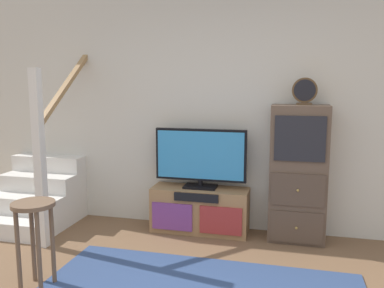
# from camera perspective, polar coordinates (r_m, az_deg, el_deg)

# --- Properties ---
(back_wall) EXTENTS (6.40, 0.12, 2.70)m
(back_wall) POSITION_cam_1_polar(r_m,az_deg,el_deg) (4.54, 5.62, 4.79)
(back_wall) COLOR beige
(back_wall) RESTS_ON ground_plane
(media_console) EXTENTS (1.08, 0.38, 0.50)m
(media_console) POSITION_cam_1_polar(r_m,az_deg,el_deg) (4.55, 1.12, -9.33)
(media_console) COLOR #997047
(media_console) RESTS_ON ground_plane
(television) EXTENTS (1.02, 0.22, 0.66)m
(television) POSITION_cam_1_polar(r_m,az_deg,el_deg) (4.43, 1.21, -1.82)
(television) COLOR black
(television) RESTS_ON media_console
(side_cabinet) EXTENTS (0.58, 0.38, 1.43)m
(side_cabinet) POSITION_cam_1_polar(r_m,az_deg,el_deg) (4.33, 14.81, -4.16)
(side_cabinet) COLOR brown
(side_cabinet) RESTS_ON ground_plane
(desk_clock) EXTENTS (0.25, 0.08, 0.27)m
(desk_clock) POSITION_cam_1_polar(r_m,az_deg,el_deg) (4.22, 15.68, 7.20)
(desk_clock) COLOR #4C3823
(desk_clock) RESTS_ON side_cabinet
(staircase) EXTENTS (1.00, 1.36, 2.20)m
(staircase) POSITION_cam_1_polar(r_m,az_deg,el_deg) (5.29, -19.88, -5.92)
(staircase) COLOR silver
(staircase) RESTS_ON ground_plane
(bar_stool_near) EXTENTS (0.34, 0.34, 0.72)m
(bar_stool_near) POSITION_cam_1_polar(r_m,az_deg,el_deg) (3.51, -21.46, -10.60)
(bar_stool_near) COLOR brown
(bar_stool_near) RESTS_ON ground_plane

